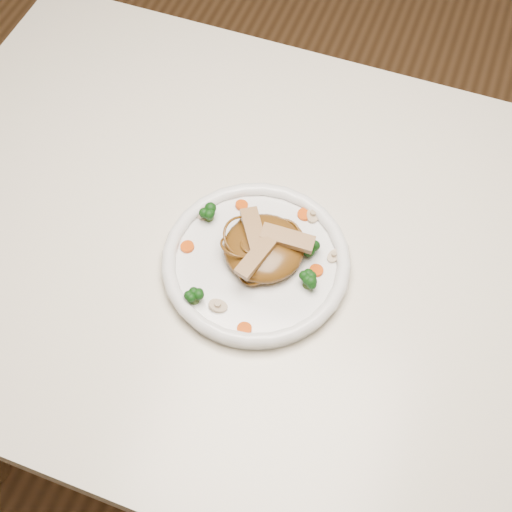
% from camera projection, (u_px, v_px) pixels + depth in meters
% --- Properties ---
extents(ground, '(4.00, 4.00, 0.00)m').
position_uv_depth(ground, '(271.00, 415.00, 1.63)').
color(ground, '#4F331B').
rests_on(ground, ground).
extents(table, '(1.20, 0.80, 0.75)m').
position_uv_depth(table, '(279.00, 281.00, 1.07)').
color(table, beige).
rests_on(table, ground).
extents(plate, '(0.31, 0.31, 0.02)m').
position_uv_depth(plate, '(256.00, 264.00, 0.97)').
color(plate, white).
rests_on(plate, table).
extents(noodle_mound, '(0.13, 0.13, 0.04)m').
position_uv_depth(noodle_mound, '(264.00, 248.00, 0.95)').
color(noodle_mound, brown).
rests_on(noodle_mound, plate).
extents(chicken_a, '(0.07, 0.03, 0.01)m').
position_uv_depth(chicken_a, '(288.00, 238.00, 0.93)').
color(chicken_a, '#9D7A4A').
rests_on(chicken_a, noodle_mound).
extents(chicken_b, '(0.06, 0.08, 0.01)m').
position_uv_depth(chicken_b, '(254.00, 232.00, 0.94)').
color(chicken_b, '#9D7A4A').
rests_on(chicken_b, noodle_mound).
extents(chicken_c, '(0.04, 0.07, 0.01)m').
position_uv_depth(chicken_c, '(256.00, 257.00, 0.92)').
color(chicken_c, '#9D7A4A').
rests_on(chicken_c, noodle_mound).
extents(broccoli_0, '(0.03, 0.03, 0.03)m').
position_uv_depth(broccoli_0, '(309.00, 247.00, 0.95)').
color(broccoli_0, '#0E3B0C').
rests_on(broccoli_0, plate).
extents(broccoli_1, '(0.04, 0.04, 0.03)m').
position_uv_depth(broccoli_1, '(208.00, 212.00, 0.98)').
color(broccoli_1, '#0E3B0C').
rests_on(broccoli_1, plate).
extents(broccoli_2, '(0.03, 0.03, 0.03)m').
position_uv_depth(broccoli_2, '(194.00, 295.00, 0.91)').
color(broccoli_2, '#0E3B0C').
rests_on(broccoli_2, plate).
extents(broccoli_3, '(0.02, 0.02, 0.03)m').
position_uv_depth(broccoli_3, '(308.00, 280.00, 0.93)').
color(broccoli_3, '#0E3B0C').
rests_on(broccoli_3, plate).
extents(carrot_0, '(0.02, 0.02, 0.00)m').
position_uv_depth(carrot_0, '(305.00, 214.00, 1.00)').
color(carrot_0, '#E74508').
rests_on(carrot_0, plate).
extents(carrot_1, '(0.03, 0.03, 0.00)m').
position_uv_depth(carrot_1, '(187.00, 247.00, 0.97)').
color(carrot_1, '#E74508').
rests_on(carrot_1, plate).
extents(carrot_2, '(0.03, 0.03, 0.00)m').
position_uv_depth(carrot_2, '(316.00, 270.00, 0.95)').
color(carrot_2, '#E74508').
rests_on(carrot_2, plate).
extents(carrot_3, '(0.02, 0.02, 0.00)m').
position_uv_depth(carrot_3, '(242.00, 205.00, 1.01)').
color(carrot_3, '#E74508').
rests_on(carrot_3, plate).
extents(carrot_4, '(0.03, 0.03, 0.00)m').
position_uv_depth(carrot_4, '(244.00, 329.00, 0.90)').
color(carrot_4, '#E74508').
rests_on(carrot_4, plate).
extents(mushroom_0, '(0.03, 0.03, 0.01)m').
position_uv_depth(mushroom_0, '(218.00, 306.00, 0.92)').
color(mushroom_0, beige).
rests_on(mushroom_0, plate).
extents(mushroom_1, '(0.03, 0.03, 0.01)m').
position_uv_depth(mushroom_1, '(334.00, 256.00, 0.96)').
color(mushroom_1, beige).
rests_on(mushroom_1, plate).
extents(mushroom_2, '(0.04, 0.04, 0.01)m').
position_uv_depth(mushroom_2, '(203.00, 212.00, 1.00)').
color(mushroom_2, beige).
rests_on(mushroom_2, plate).
extents(mushroom_3, '(0.03, 0.03, 0.01)m').
position_uv_depth(mushroom_3, '(313.00, 215.00, 1.00)').
color(mushroom_3, beige).
rests_on(mushroom_3, plate).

